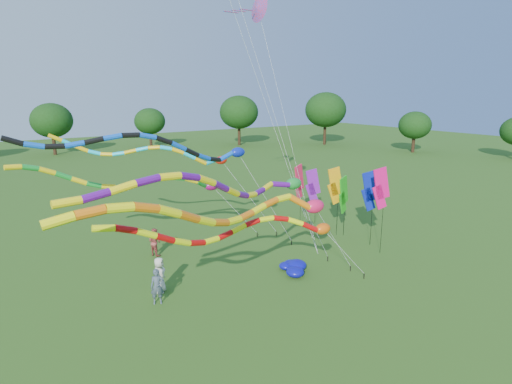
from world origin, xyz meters
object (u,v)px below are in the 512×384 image
tube_kite_red (253,230)px  tube_kite_orange (248,210)px  person_a (160,275)px  person_c (155,242)px  person_b (157,287)px  blue_nylon_heap (291,268)px

tube_kite_red → tube_kite_orange: size_ratio=0.88×
tube_kite_red → tube_kite_orange: 1.33m
person_a → person_c: (1.51, 4.61, -0.05)m
person_a → person_b: bearing=-168.7°
tube_kite_red → person_a: 5.73m
person_a → person_b: 1.15m
tube_kite_red → blue_nylon_heap: size_ratio=7.71×
blue_nylon_heap → person_b: 7.20m
tube_kite_orange → blue_nylon_heap: tube_kite_orange is taller
person_b → person_c: 6.00m
tube_kite_red → person_c: bearing=97.9°
tube_kite_red → person_a: size_ratio=7.40×
tube_kite_orange → person_c: (-0.44, 9.37, -4.07)m
tube_kite_orange → person_c: 10.23m
tube_kite_red → person_b: 5.33m
blue_nylon_heap → person_c: size_ratio=1.02×
tube_kite_red → blue_nylon_heap: 6.01m
tube_kite_orange → person_b: bearing=112.9°
person_b → person_a: bearing=84.3°
blue_nylon_heap → person_a: 6.87m
blue_nylon_heap → person_b: person_b is taller
tube_kite_orange → tube_kite_red: bearing=32.4°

